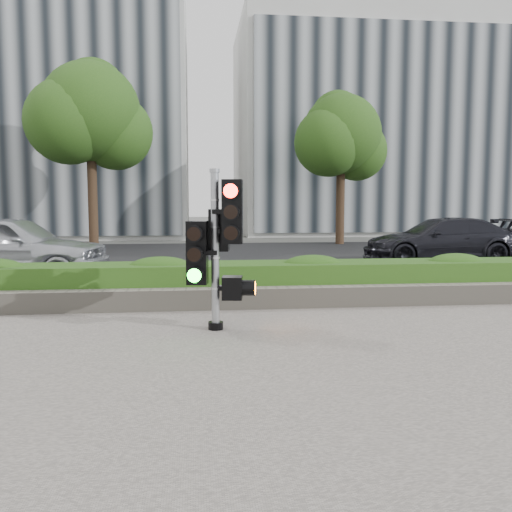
% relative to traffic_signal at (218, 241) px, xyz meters
% --- Properties ---
extents(ground, '(120.00, 120.00, 0.00)m').
position_rel_traffic_signal_xyz_m(ground, '(0.28, -0.47, -1.25)').
color(ground, '#51514C').
rests_on(ground, ground).
extents(sidewalk, '(16.00, 11.00, 0.03)m').
position_rel_traffic_signal_xyz_m(sidewalk, '(0.28, -2.97, -1.23)').
color(sidewalk, '#9E9389').
rests_on(sidewalk, ground).
extents(road, '(60.00, 13.00, 0.02)m').
position_rel_traffic_signal_xyz_m(road, '(0.28, 9.53, -1.24)').
color(road, black).
rests_on(road, ground).
extents(curb, '(60.00, 0.25, 0.12)m').
position_rel_traffic_signal_xyz_m(curb, '(0.28, 2.68, -1.19)').
color(curb, gray).
rests_on(curb, ground).
extents(stone_wall, '(12.00, 0.32, 0.34)m').
position_rel_traffic_signal_xyz_m(stone_wall, '(0.28, 1.43, -1.05)').
color(stone_wall, gray).
rests_on(stone_wall, sidewalk).
extents(hedge, '(12.00, 1.00, 0.68)m').
position_rel_traffic_signal_xyz_m(hedge, '(0.28, 2.08, -0.88)').
color(hedge, '#558F2C').
rests_on(hedge, sidewalk).
extents(building_left, '(16.00, 9.00, 15.00)m').
position_rel_traffic_signal_xyz_m(building_left, '(-8.72, 22.53, 6.25)').
color(building_left, '#B7B7B2').
rests_on(building_left, ground).
extents(building_right, '(18.00, 10.00, 12.00)m').
position_rel_traffic_signal_xyz_m(building_right, '(11.28, 24.53, 4.75)').
color(building_right, '#B7B7B2').
rests_on(building_right, ground).
extents(tree_left, '(4.61, 4.03, 7.34)m').
position_rel_traffic_signal_xyz_m(tree_left, '(-4.23, 14.09, 3.80)').
color(tree_left, black).
rests_on(tree_left, ground).
extents(tree_right, '(4.10, 3.58, 6.53)m').
position_rel_traffic_signal_xyz_m(tree_right, '(5.77, 15.08, 3.24)').
color(tree_right, black).
rests_on(tree_right, ground).
extents(traffic_signal, '(0.79, 0.61, 2.20)m').
position_rel_traffic_signal_xyz_m(traffic_signal, '(0.00, 0.00, 0.00)').
color(traffic_signal, black).
rests_on(traffic_signal, sidewalk).
extents(car_silver, '(4.61, 2.36, 1.50)m').
position_rel_traffic_signal_xyz_m(car_silver, '(-4.53, 5.46, -0.48)').
color(car_silver, silver).
rests_on(car_silver, road).
extents(car_dark, '(4.52, 1.84, 1.31)m').
position_rel_traffic_signal_xyz_m(car_dark, '(6.84, 7.74, -0.57)').
color(car_dark, black).
rests_on(car_dark, road).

